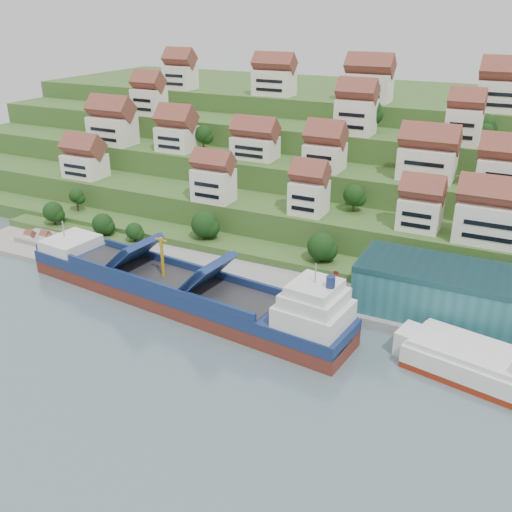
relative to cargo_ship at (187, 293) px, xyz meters
The scene contains 10 objects.
ground 10.83m from the cargo_ship, ahead, with size 300.00×300.00×0.00m, color slate.
quay 33.97m from the cargo_ship, 26.56° to the left, with size 180.00×14.00×2.20m, color gray.
pebble_beach 49.28m from the cargo_ship, 165.69° to the left, with size 45.00×20.00×1.00m, color gray.
hillside 104.49m from the cargo_ship, 84.32° to the left, with size 260.00×128.00×31.00m.
hillside_village 66.51m from the cargo_ship, 75.61° to the left, with size 155.30×63.73×28.40m.
hillside_trees 47.33m from the cargo_ship, 86.22° to the left, with size 128.94×62.46×31.81m.
flagpole 30.41m from the cargo_ship, 19.66° to the left, with size 1.28×0.16×8.00m.
beach_huts 50.88m from the cargo_ship, 167.61° to the left, with size 14.40×3.70×2.20m.
cargo_ship is the anchor object (origin of this frame).
second_ship 61.68m from the cargo_ship, ahead, with size 31.61×16.87×8.70m.
Camera 1 is at (50.05, -88.49, 58.57)m, focal length 40.00 mm.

